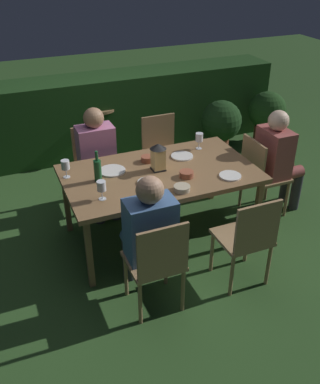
{
  "coord_description": "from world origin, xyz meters",
  "views": [
    {
      "loc": [
        -1.37,
        -3.3,
        2.62
      ],
      "look_at": [
        0.0,
        0.0,
        0.51
      ],
      "focal_mm": 40.63,
      "sensor_mm": 36.0,
      "label": 1
    }
  ],
  "objects_px": {
    "dining_table": "(160,176)",
    "person_in_pink": "(98,157)",
    "wine_glass_b": "(199,138)",
    "ice_bucket": "(97,99)",
    "chair_head_far": "(261,173)",
    "chair_side_left_a": "(157,261)",
    "plate_c": "(149,182)",
    "lantern_centerpiece": "(158,155)",
    "chair_side_left_b": "(247,237)",
    "person_in_rust": "(278,157)",
    "plate_b": "(112,171)",
    "wine_glass_c": "(101,187)",
    "potted_plant_by_hedge": "(221,123)",
    "plate_a": "(182,156)",
    "bowl_olives": "(182,188)",
    "potted_plant_corner": "(267,114)",
    "chair_side_right_b": "(162,150)",
    "chair_side_right_a": "(94,162)",
    "side_table": "(99,123)",
    "bowl_salad": "(187,174)",
    "person_in_blue": "(148,231)",
    "green_bottle_on_table": "(98,170)",
    "wine_glass_a": "(65,166)",
    "bowl_bread": "(147,159)",
    "plate_d": "(230,176)"
  },
  "relations": [
    {
      "from": "bowl_bread",
      "to": "potted_plant_corner",
      "type": "relative_size",
      "value": 0.16
    },
    {
      "from": "bowl_olives",
      "to": "person_in_pink",
      "type": "bearing_deg",
      "value": 111.86
    },
    {
      "from": "dining_table",
      "to": "person_in_pink",
      "type": "distance_m",
      "value": 0.82
    },
    {
      "from": "lantern_centerpiece",
      "to": "green_bottle_on_table",
      "type": "relative_size",
      "value": 0.91
    },
    {
      "from": "chair_side_left_b",
      "to": "person_in_blue",
      "type": "relative_size",
      "value": 0.76
    },
    {
      "from": "chair_side_right_b",
      "to": "side_table",
      "type": "bearing_deg",
      "value": 108.85
    },
    {
      "from": "plate_b",
      "to": "plate_c",
      "type": "relative_size",
      "value": 1.21
    },
    {
      "from": "ice_bucket",
      "to": "plate_b",
      "type": "bearing_deg",
      "value": -101.58
    },
    {
      "from": "dining_table",
      "to": "chair_side_left_b",
      "type": "height_order",
      "value": "chair_side_left_b"
    },
    {
      "from": "person_in_rust",
      "to": "wine_glass_c",
      "type": "distance_m",
      "value": 2.0
    },
    {
      "from": "plate_a",
      "to": "bowl_salad",
      "type": "bearing_deg",
      "value": -109.48
    },
    {
      "from": "chair_side_left_a",
      "to": "potted_plant_by_hedge",
      "type": "xyz_separation_m",
      "value": [
        1.88,
        2.35,
        -0.02
      ]
    },
    {
      "from": "wine_glass_b",
      "to": "ice_bucket",
      "type": "height_order",
      "value": "ice_bucket"
    },
    {
      "from": "plate_a",
      "to": "plate_c",
      "type": "xyz_separation_m",
      "value": [
        -0.5,
        -0.37,
        0.0
      ]
    },
    {
      "from": "chair_side_right_b",
      "to": "bowl_salad",
      "type": "distance_m",
      "value": 1.15
    },
    {
      "from": "wine_glass_b",
      "to": "wine_glass_c",
      "type": "distance_m",
      "value": 1.33
    },
    {
      "from": "chair_side_left_b",
      "to": "person_in_blue",
      "type": "xyz_separation_m",
      "value": [
        -0.8,
        0.2,
        0.15
      ]
    },
    {
      "from": "chair_side_right_a",
      "to": "green_bottle_on_table",
      "type": "xyz_separation_m",
      "value": [
        -0.17,
        -0.86,
        0.35
      ]
    },
    {
      "from": "ice_bucket",
      "to": "potted_plant_by_hedge",
      "type": "bearing_deg",
      "value": -24.5
    },
    {
      "from": "wine_glass_a",
      "to": "plate_a",
      "type": "relative_size",
      "value": 0.77
    },
    {
      "from": "chair_head_far",
      "to": "chair_side_left_a",
      "type": "bearing_deg",
      "value": -149.5
    },
    {
      "from": "chair_side_left_a",
      "to": "wine_glass_c",
      "type": "bearing_deg",
      "value": 109.54
    },
    {
      "from": "bowl_bread",
      "to": "chair_side_left_a",
      "type": "bearing_deg",
      "value": -107.69
    },
    {
      "from": "side_table",
      "to": "chair_side_left_b",
      "type": "bearing_deg",
      "value": -82.23
    },
    {
      "from": "dining_table",
      "to": "plate_d",
      "type": "bearing_deg",
      "value": -30.86
    },
    {
      "from": "potted_plant_by_hedge",
      "to": "wine_glass_b",
      "type": "bearing_deg",
      "value": -129.35
    },
    {
      "from": "lantern_centerpiece",
      "to": "wine_glass_c",
      "type": "distance_m",
      "value": 0.71
    },
    {
      "from": "wine_glass_b",
      "to": "ice_bucket",
      "type": "xyz_separation_m",
      "value": [
        -0.58,
        1.8,
        -0.07
      ]
    },
    {
      "from": "plate_a",
      "to": "bowl_salad",
      "type": "distance_m",
      "value": 0.42
    },
    {
      "from": "person_in_pink",
      "to": "ice_bucket",
      "type": "bearing_deg",
      "value": 74.45
    },
    {
      "from": "side_table",
      "to": "ice_bucket",
      "type": "xyz_separation_m",
      "value": [
        -0.0,
        0.0,
        0.33
      ]
    },
    {
      "from": "wine_glass_b",
      "to": "bowl_salad",
      "type": "distance_m",
      "value": 0.64
    },
    {
      "from": "potted_plant_corner",
      "to": "chair_side_left_a",
      "type": "bearing_deg",
      "value": -137.49
    },
    {
      "from": "plate_c",
      "to": "lantern_centerpiece",
      "type": "bearing_deg",
      "value": 49.48
    },
    {
      "from": "plate_a",
      "to": "bowl_bread",
      "type": "distance_m",
      "value": 0.36
    },
    {
      "from": "wine_glass_a",
      "to": "bowl_olives",
      "type": "bearing_deg",
      "value": -35.61
    },
    {
      "from": "person_in_pink",
      "to": "chair_side_right_b",
      "type": "bearing_deg",
      "value": 13.68
    },
    {
      "from": "bowl_salad",
      "to": "chair_side_right_a",
      "type": "bearing_deg",
      "value": 118.24
    },
    {
      "from": "chair_side_right_a",
      "to": "person_in_pink",
      "type": "bearing_deg",
      "value": -90.0
    },
    {
      "from": "chair_side_right_b",
      "to": "person_in_blue",
      "type": "distance_m",
      "value": 1.82
    },
    {
      "from": "wine_glass_b",
      "to": "ice_bucket",
      "type": "bearing_deg",
      "value": 107.73
    },
    {
      "from": "green_bottle_on_table",
      "to": "bowl_salad",
      "type": "relative_size",
      "value": 2.24
    },
    {
      "from": "plate_c",
      "to": "potted_plant_by_hedge",
      "type": "bearing_deg",
      "value": 43.99
    },
    {
      "from": "ice_bucket",
      "to": "potted_plant_corner",
      "type": "bearing_deg",
      "value": -13.17
    },
    {
      "from": "chair_side_right_a",
      "to": "plate_a",
      "type": "distance_m",
      "value": 1.04
    },
    {
      "from": "wine_glass_a",
      "to": "potted_plant_corner",
      "type": "xyz_separation_m",
      "value": [
        3.13,
        1.35,
        -0.42
      ]
    },
    {
      "from": "plate_b",
      "to": "bowl_olives",
      "type": "height_order",
      "value": "bowl_olives"
    },
    {
      "from": "chair_side_right_b",
      "to": "chair_side_right_a",
      "type": "height_order",
      "value": "same"
    },
    {
      "from": "bowl_salad",
      "to": "plate_a",
      "type": "bearing_deg",
      "value": 70.52
    },
    {
      "from": "person_in_rust",
      "to": "lantern_centerpiece",
      "type": "bearing_deg",
      "value": 178.04
    }
  ]
}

